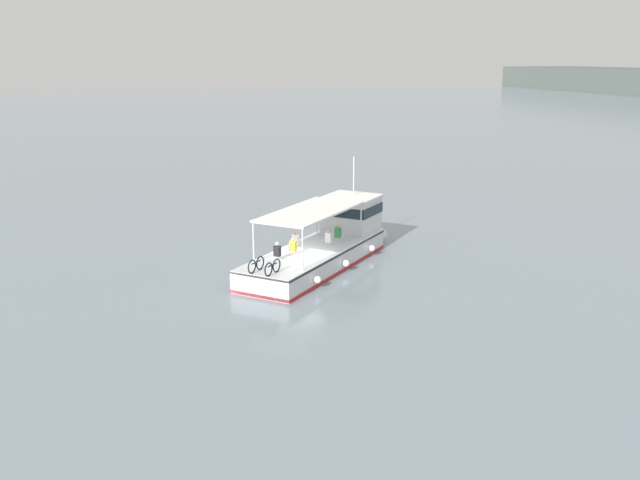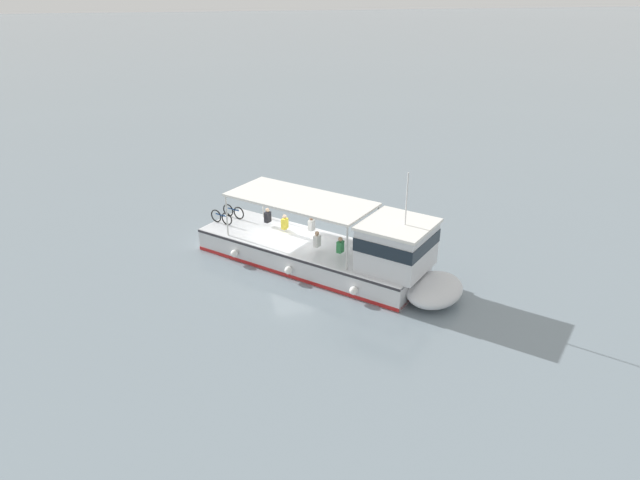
# 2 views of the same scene
# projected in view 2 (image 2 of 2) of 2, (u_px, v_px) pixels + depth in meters

# --- Properties ---
(ground_plane) EXTENTS (400.00, 400.00, 0.00)m
(ground_plane) POSITION_uv_depth(u_px,v_px,m) (297.00, 256.00, 27.85)
(ground_plane) COLOR gray
(ferry_main) EXTENTS (11.27, 11.07, 5.32)m
(ferry_main) POSITION_uv_depth(u_px,v_px,m) (339.00, 253.00, 25.81)
(ferry_main) COLOR silver
(ferry_main) RESTS_ON ground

